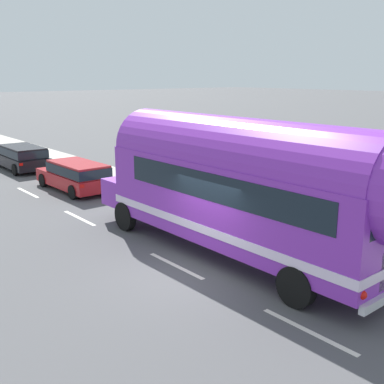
# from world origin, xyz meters

# --- Properties ---
(ground_plane) EXTENTS (300.00, 300.00, 0.00)m
(ground_plane) POSITION_xyz_m (0.00, 0.00, 0.00)
(ground_plane) COLOR #4C4C4F
(lane_markings) EXTENTS (3.74, 80.00, 0.01)m
(lane_markings) POSITION_xyz_m (2.54, 12.88, 0.00)
(lane_markings) COLOR silver
(lane_markings) RESTS_ON ground
(sidewalk_slab) EXTENTS (2.32, 90.00, 0.15)m
(sidewalk_slab) POSITION_xyz_m (4.77, 10.00, 0.07)
(sidewalk_slab) COLOR #ADA89E
(sidewalk_slab) RESTS_ON ground
(painted_bus) EXTENTS (2.66, 11.89, 4.12)m
(painted_bus) POSITION_xyz_m (1.81, -0.27, 2.30)
(painted_bus) COLOR purple
(painted_bus) RESTS_ON ground
(car_lead) EXTENTS (1.94, 4.60, 1.37)m
(car_lead) POSITION_xyz_m (1.91, 10.74, 0.80)
(car_lead) COLOR #A5191E
(car_lead) RESTS_ON ground
(car_second) EXTENTS (2.00, 4.80, 1.37)m
(car_second) POSITION_xyz_m (1.84, 17.47, 0.79)
(car_second) COLOR black
(car_second) RESTS_ON ground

